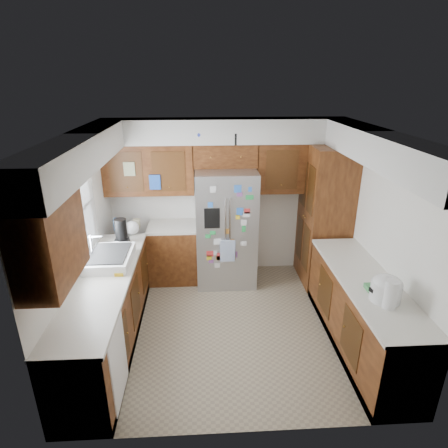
% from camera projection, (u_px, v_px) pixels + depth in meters
% --- Properties ---
extents(floor, '(3.60, 3.60, 0.00)m').
position_uv_depth(floor, '(232.00, 325.00, 4.94)').
color(floor, gray).
rests_on(floor, ground).
extents(room_shell, '(3.64, 3.24, 2.52)m').
position_uv_depth(room_shell, '(222.00, 184.00, 4.60)').
color(room_shell, white).
rests_on(room_shell, ground).
extents(left_counter_run, '(1.36, 3.20, 0.92)m').
position_uv_depth(left_counter_run, '(125.00, 299.00, 4.73)').
color(left_counter_run, '#3C1B0B').
rests_on(left_counter_run, ground).
extents(right_counter_run, '(0.63, 2.25, 0.92)m').
position_uv_depth(right_counter_run, '(361.00, 316.00, 4.43)').
color(right_counter_run, '#3C1B0B').
rests_on(right_counter_run, ground).
extents(pantry, '(0.60, 0.90, 2.15)m').
position_uv_depth(pantry, '(324.00, 216.00, 5.69)').
color(pantry, '#3C1B0B').
rests_on(pantry, ground).
extents(fridge, '(0.90, 0.79, 1.80)m').
position_uv_depth(fridge, '(226.00, 228.00, 5.73)').
color(fridge, gray).
rests_on(fridge, ground).
extents(bridge_cabinet, '(0.96, 0.34, 0.35)m').
position_uv_depth(bridge_cabinet, '(225.00, 155.00, 5.54)').
color(bridge_cabinet, '#3C1B0B').
rests_on(bridge_cabinet, fridge).
extents(fridge_top_items, '(0.81, 0.29, 0.29)m').
position_uv_depth(fridge_top_items, '(215.00, 135.00, 5.35)').
color(fridge_top_items, '#2537AE').
rests_on(fridge_top_items, bridge_cabinet).
extents(sink_assembly, '(0.52, 0.71, 0.37)m').
position_uv_depth(sink_assembly, '(110.00, 258.00, 4.59)').
color(sink_assembly, white).
rests_on(sink_assembly, left_counter_run).
extents(left_counter_clutter, '(0.39, 0.85, 0.38)m').
position_uv_depth(left_counter_clutter, '(125.00, 230.00, 5.25)').
color(left_counter_clutter, black).
rests_on(left_counter_clutter, left_counter_run).
extents(rice_cooker, '(0.32, 0.31, 0.27)m').
position_uv_depth(rice_cooker, '(386.00, 288.00, 3.79)').
color(rice_cooker, white).
rests_on(rice_cooker, right_counter_run).
extents(paper_towel, '(0.13, 0.13, 0.30)m').
position_uv_depth(paper_towel, '(391.00, 295.00, 3.66)').
color(paper_towel, white).
rests_on(paper_towel, right_counter_run).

